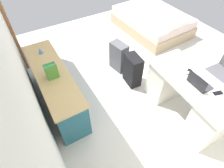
# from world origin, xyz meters

# --- Properties ---
(ground_plane) EXTENTS (5.61, 5.61, 0.00)m
(ground_plane) POSITION_xyz_m (0.00, 0.00, 0.00)
(ground_plane) COLOR beige
(wall_back) EXTENTS (4.61, 0.10, 2.76)m
(wall_back) POSITION_xyz_m (0.00, 2.13, 1.38)
(wall_back) COLOR silver
(wall_back) RESTS_ON ground_plane
(door_wooden) EXTENTS (0.88, 0.05, 2.04)m
(door_wooden) POSITION_xyz_m (1.75, 2.05, 1.02)
(door_wooden) COLOR brown
(door_wooden) RESTS_ON ground_plane
(desk) EXTENTS (1.47, 0.72, 0.76)m
(desk) POSITION_xyz_m (-1.19, 0.01, 0.39)
(desk) COLOR silver
(desk) RESTS_ON ground_plane
(office_chair) EXTENTS (0.52, 0.52, 0.94)m
(office_chair) POSITION_xyz_m (-1.16, -0.86, 0.42)
(office_chair) COLOR black
(office_chair) RESTS_ON ground_plane
(credenza) EXTENTS (1.80, 0.48, 0.73)m
(credenza) POSITION_xyz_m (0.10, 1.75, 0.37)
(credenza) COLOR #235B6B
(credenza) RESTS_ON ground_plane
(bed) EXTENTS (1.96, 1.49, 0.58)m
(bed) POSITION_xyz_m (1.23, -1.26, 0.24)
(bed) COLOR tan
(bed) RESTS_ON ground_plane
(suitcase_black) EXTENTS (0.38, 0.25, 0.63)m
(suitcase_black) POSITION_xyz_m (-0.16, 0.35, 0.31)
(suitcase_black) COLOR black
(suitcase_black) RESTS_ON ground_plane
(suitcase_spare_grey) EXTENTS (0.39, 0.28, 0.61)m
(suitcase_spare_grey) POSITION_xyz_m (0.34, 0.35, 0.31)
(suitcase_spare_grey) COLOR #4C4C51
(suitcase_spare_grey) RESTS_ON ground_plane
(laptop) EXTENTS (0.32, 0.23, 0.21)m
(laptop) POSITION_xyz_m (-1.26, 0.05, 0.81)
(laptop) COLOR #333338
(laptop) RESTS_ON desk
(computer_mouse) EXTENTS (0.06, 0.10, 0.03)m
(computer_mouse) POSITION_xyz_m (-1.00, -0.01, 0.77)
(computer_mouse) COLOR white
(computer_mouse) RESTS_ON desk
(cell_phone_near_laptop) EXTENTS (0.10, 0.15, 0.01)m
(cell_phone_near_laptop) POSITION_xyz_m (-1.50, -0.08, 0.76)
(cell_phone_near_laptop) COLOR black
(cell_phone_near_laptop) RESTS_ON desk
(cell_phone_by_mouse) EXTENTS (0.12, 0.15, 0.01)m
(cell_phone_by_mouse) POSITION_xyz_m (-1.00, -0.06, 0.76)
(cell_phone_by_mouse) COLOR black
(cell_phone_by_mouse) RESTS_ON desk
(book_row) EXTENTS (0.15, 0.17, 0.24)m
(book_row) POSITION_xyz_m (-0.01, 1.75, 0.84)
(book_row) COLOR #44832E
(book_row) RESTS_ON credenza
(figurine_small) EXTENTS (0.08, 0.08, 0.11)m
(figurine_small) POSITION_xyz_m (0.65, 1.75, 0.79)
(figurine_small) COLOR #4C7FBF
(figurine_small) RESTS_ON credenza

